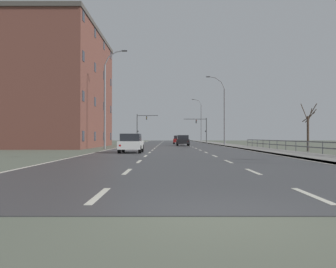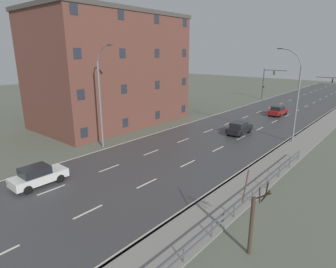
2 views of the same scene
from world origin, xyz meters
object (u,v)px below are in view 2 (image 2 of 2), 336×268
at_px(street_lamp_midground, 296,98).
at_px(traffic_signal_left, 267,80).
at_px(car_far_right, 278,111).
at_px(brick_building, 111,70).
at_px(street_lamp_left_bank, 101,99).
at_px(car_far_left, 38,176).
at_px(car_near_right, 239,128).

relative_size(street_lamp_midground, traffic_signal_left, 1.60).
relative_size(car_far_right, brick_building, 0.20).
bearing_deg(car_far_right, traffic_signal_left, 120.95).
distance_m(street_lamp_left_bank, brick_building, 11.91).
relative_size(traffic_signal_left, brick_building, 0.31).
relative_size(car_far_left, brick_building, 0.20).
xyz_separation_m(street_lamp_midground, street_lamp_left_bank, (-14.84, -14.85, 0.17)).
height_order(traffic_signal_left, brick_building, brick_building).
distance_m(traffic_signal_left, car_near_right, 30.68).
height_order(street_lamp_left_bank, car_far_left, street_lamp_left_bank).
xyz_separation_m(street_lamp_left_bank, car_far_right, (8.55, 28.19, -4.41)).
height_order(car_near_right, brick_building, brick_building).
bearing_deg(car_far_left, street_lamp_midground, 64.59).
bearing_deg(street_lamp_left_bank, car_far_left, -68.09).
relative_size(car_near_right, brick_building, 0.20).
relative_size(traffic_signal_left, car_near_right, 1.57).
bearing_deg(traffic_signal_left, street_lamp_left_bank, -90.50).
bearing_deg(brick_building, car_far_right, 49.85).
relative_size(street_lamp_midground, brick_building, 0.50).
bearing_deg(car_near_right, car_far_left, -103.13).
bearing_deg(brick_building, street_lamp_left_bank, -44.41).
bearing_deg(car_far_right, car_near_right, -86.26).
bearing_deg(street_lamp_left_bank, street_lamp_midground, 45.03).
height_order(street_lamp_midground, street_lamp_left_bank, street_lamp_left_bank).
xyz_separation_m(street_lamp_left_bank, brick_building, (-8.34, 8.17, 2.34)).
bearing_deg(car_far_left, traffic_signal_left, 93.38).
bearing_deg(street_lamp_midground, car_near_right, -172.98).
height_order(traffic_signal_left, car_near_right, traffic_signal_left).
xyz_separation_m(street_lamp_midground, brick_building, (-23.18, -6.69, 2.51)).
distance_m(street_lamp_left_bank, traffic_signal_left, 43.43).
bearing_deg(street_lamp_left_bank, brick_building, 135.59).
bearing_deg(brick_building, car_far_left, -55.11).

